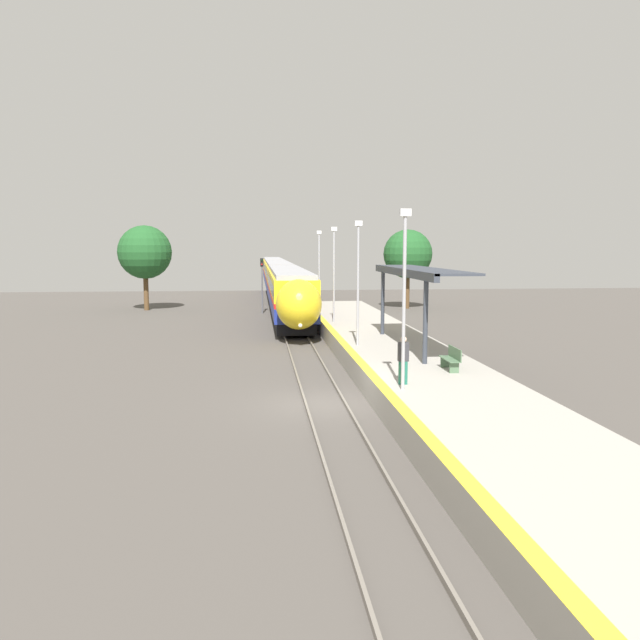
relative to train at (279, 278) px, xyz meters
The scene contains 15 objects.
ground_plane 47.39m from the train, 90.00° to the right, with size 120.00×120.00×0.00m, color #4C4742.
rail_left 47.39m from the train, 90.87° to the right, with size 0.08×90.00×0.15m, color slate.
rail_right 47.39m from the train, 89.13° to the right, with size 0.08×90.00×0.15m, color slate.
train is the anchor object (origin of this frame).
platform_right 47.55m from the train, 84.96° to the right, with size 5.10×64.00×0.99m.
platform_bench 46.70m from the train, 83.78° to the right, with size 0.44×1.54×0.89m.
person_waiting 48.74m from the train, 86.94° to the right, with size 0.36×0.22×1.69m.
railway_signal 15.96m from the train, 97.19° to the right, with size 0.28×0.28×4.75m.
lamppost_near 49.57m from the train, 87.22° to the right, with size 0.36×0.20×5.99m.
lamppost_mid 40.15m from the train, 86.57° to the right, with size 0.36×0.20×5.99m.
lamppost_far 30.75m from the train, 85.51° to the right, with size 0.36×0.20×5.99m.
lamppost_farthest 21.38m from the train, 83.52° to the right, with size 0.36×0.20×5.99m.
station_canopy 41.02m from the train, 83.05° to the right, with size 2.02×11.69×3.76m.
background_tree_left 17.45m from the train, 136.39° to the right, with size 4.81×4.81×7.66m.
background_tree_right 17.37m from the train, 47.89° to the right, with size 4.51×4.51×7.33m.
Camera 1 is at (-2.42, -22.24, 5.75)m, focal length 35.00 mm.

